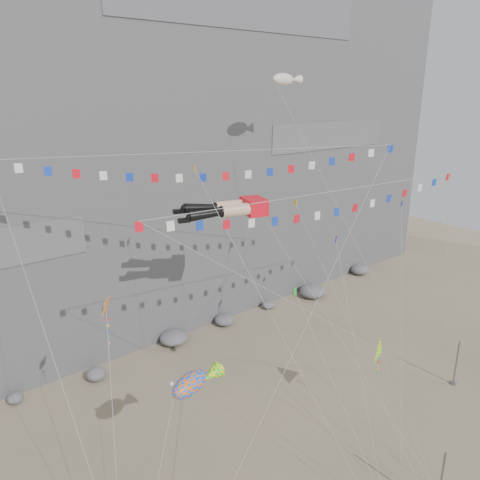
% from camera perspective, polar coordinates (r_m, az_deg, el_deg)
% --- Properties ---
extents(ground, '(120.00, 120.00, 0.00)m').
position_cam_1_polar(ground, '(34.68, 7.97, -23.46)').
color(ground, gray).
rests_on(ground, ground).
extents(cliff, '(80.00, 28.00, 50.00)m').
position_cam_1_polar(cliff, '(53.16, -18.21, 19.30)').
color(cliff, slate).
rests_on(cliff, ground).
extents(talus_boulders, '(60.00, 3.00, 1.20)m').
position_cam_1_polar(talus_boulders, '(45.32, -8.11, -11.74)').
color(talus_boulders, slate).
rests_on(talus_boulders, ground).
extents(anchor_pole_right, '(0.12, 0.12, 3.90)m').
position_cam_1_polar(anchor_pole_right, '(42.43, 24.87, -13.45)').
color(anchor_pole_right, slate).
rests_on(anchor_pole_right, ground).
extents(legs_kite, '(6.79, 18.54, 22.06)m').
position_cam_1_polar(legs_kite, '(32.44, -1.12, 3.82)').
color(legs_kite, red).
rests_on(legs_kite, ground).
extents(flag_banner_upper, '(25.00, 17.25, 25.75)m').
position_cam_1_polar(flag_banner_upper, '(31.04, -3.19, 10.67)').
color(flag_banner_upper, red).
rests_on(flag_banner_upper, ground).
extents(flag_banner_lower, '(26.11, 6.19, 19.86)m').
position_cam_1_polar(flag_banner_lower, '(31.28, 10.75, 5.72)').
color(flag_banner_lower, red).
rests_on(flag_banner_lower, ground).
extents(harlequin_kite, '(4.49, 8.67, 14.84)m').
position_cam_1_polar(harlequin_kite, '(25.09, -16.01, -7.89)').
color(harlequin_kite, red).
rests_on(harlequin_kite, ground).
extents(fish_windsock, '(8.47, 5.52, 11.31)m').
position_cam_1_polar(fish_windsock, '(25.55, -6.14, -17.10)').
color(fish_windsock, orange).
rests_on(fish_windsock, ground).
extents(delta_kite, '(2.94, 6.39, 8.55)m').
position_cam_1_polar(delta_kite, '(33.55, 16.73, -12.93)').
color(delta_kite, yellow).
rests_on(delta_kite, ground).
extents(blimp_windsock, '(6.50, 13.86, 27.30)m').
position_cam_1_polar(blimp_windsock, '(40.74, 5.31, 18.81)').
color(blimp_windsock, beige).
rests_on(blimp_windsock, ground).
extents(small_kite_a, '(2.93, 14.40, 22.80)m').
position_cam_1_polar(small_kite_a, '(30.08, -5.17, 7.94)').
color(small_kite_a, orange).
rests_on(small_kite_a, ground).
extents(small_kite_b, '(5.88, 9.48, 16.01)m').
position_cam_1_polar(small_kite_b, '(34.91, 11.68, -0.29)').
color(small_kite_b, '#651A9D').
rests_on(small_kite_b, ground).
extents(small_kite_c, '(1.14, 8.90, 13.69)m').
position_cam_1_polar(small_kite_c, '(29.06, 6.87, -6.64)').
color(small_kite_c, green).
rests_on(small_kite_c, ground).
extents(small_kite_d, '(6.03, 17.28, 22.38)m').
position_cam_1_polar(small_kite_d, '(38.69, 7.00, 3.96)').
color(small_kite_d, yellow).
rests_on(small_kite_d, ground).
extents(small_kite_e, '(9.40, 7.96, 18.38)m').
position_cam_1_polar(small_kite_e, '(38.33, 19.10, 3.56)').
color(small_kite_e, '#1435B2').
rests_on(small_kite_e, ground).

